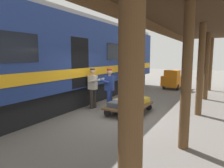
{
  "coord_description": "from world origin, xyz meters",
  "views": [
    {
      "loc": [
        -3.08,
        6.49,
        2.19
      ],
      "look_at": [
        0.63,
        -0.22,
        1.15
      ],
      "focal_mm": 32.2,
      "sensor_mm": 36.0,
      "label": 1
    }
  ],
  "objects_px": {
    "luggage_cart": "(129,106)",
    "suitcase_gray_aluminum": "(128,98)",
    "suitcase_red_plastic": "(129,94)",
    "baggage_tug": "(173,80)",
    "train_car": "(53,60)",
    "porter_in_overalls": "(109,88)",
    "suitcase_yellow_case": "(141,100)",
    "porter_by_door": "(93,87)",
    "suitcase_maroon_trunk": "(136,103)",
    "suitcase_black_hardshell": "(130,99)",
    "suitcase_tan_vintage": "(122,101)",
    "suitcase_slate_roller": "(116,104)",
    "suitcase_teal_softside": "(131,105)"
  },
  "relations": [
    {
      "from": "suitcase_red_plastic",
      "to": "porter_in_overalls",
      "type": "height_order",
      "value": "porter_in_overalls"
    },
    {
      "from": "suitcase_yellow_case",
      "to": "porter_in_overalls",
      "type": "relative_size",
      "value": 0.36
    },
    {
      "from": "train_car",
      "to": "suitcase_black_hardshell",
      "type": "relative_size",
      "value": 43.42
    },
    {
      "from": "suitcase_maroon_trunk",
      "to": "suitcase_black_hardshell",
      "type": "height_order",
      "value": "suitcase_black_hardshell"
    },
    {
      "from": "porter_in_overalls",
      "to": "suitcase_red_plastic",
      "type": "bearing_deg",
      "value": -141.06
    },
    {
      "from": "suitcase_tan_vintage",
      "to": "suitcase_black_hardshell",
      "type": "xyz_separation_m",
      "value": [
        -0.56,
        0.51,
        0.25
      ]
    },
    {
      "from": "suitcase_gray_aluminum",
      "to": "suitcase_slate_roller",
      "type": "height_order",
      "value": "suitcase_gray_aluminum"
    },
    {
      "from": "suitcase_yellow_case",
      "to": "baggage_tug",
      "type": "height_order",
      "value": "baggage_tug"
    },
    {
      "from": "suitcase_gray_aluminum",
      "to": "porter_in_overalls",
      "type": "xyz_separation_m",
      "value": [
        0.63,
        0.51,
        0.46
      ]
    },
    {
      "from": "suitcase_gray_aluminum",
      "to": "suitcase_yellow_case",
      "type": "bearing_deg",
      "value": 180.0
    },
    {
      "from": "porter_by_door",
      "to": "suitcase_maroon_trunk",
      "type": "bearing_deg",
      "value": -178.66
    },
    {
      "from": "porter_in_overalls",
      "to": "baggage_tug",
      "type": "xyz_separation_m",
      "value": [
        -1.07,
        -6.95,
        -0.3
      ]
    },
    {
      "from": "suitcase_maroon_trunk",
      "to": "porter_in_overalls",
      "type": "distance_m",
      "value": 1.31
    },
    {
      "from": "suitcase_black_hardshell",
      "to": "suitcase_red_plastic",
      "type": "bearing_deg",
      "value": -63.84
    },
    {
      "from": "suitcase_red_plastic",
      "to": "baggage_tug",
      "type": "relative_size",
      "value": 0.27
    },
    {
      "from": "baggage_tug",
      "to": "suitcase_slate_roller",
      "type": "bearing_deg",
      "value": 86.61
    },
    {
      "from": "luggage_cart",
      "to": "suitcase_red_plastic",
      "type": "relative_size",
      "value": 3.94
    },
    {
      "from": "train_car",
      "to": "porter_in_overalls",
      "type": "distance_m",
      "value": 2.8
    },
    {
      "from": "luggage_cart",
      "to": "suitcase_tan_vintage",
      "type": "relative_size",
      "value": 3.43
    },
    {
      "from": "train_car",
      "to": "suitcase_red_plastic",
      "type": "bearing_deg",
      "value": -160.97
    },
    {
      "from": "suitcase_black_hardshell",
      "to": "porter_in_overalls",
      "type": "distance_m",
      "value": 1.33
    },
    {
      "from": "train_car",
      "to": "suitcase_yellow_case",
      "type": "bearing_deg",
      "value": -163.96
    },
    {
      "from": "suitcase_teal_softside",
      "to": "suitcase_black_hardshell",
      "type": "xyz_separation_m",
      "value": [
        0.03,
        -0.03,
        0.23
      ]
    },
    {
      "from": "porter_in_overalls",
      "to": "suitcase_gray_aluminum",
      "type": "bearing_deg",
      "value": -140.82
    },
    {
      "from": "luggage_cart",
      "to": "suitcase_black_hardshell",
      "type": "relative_size",
      "value": 4.92
    },
    {
      "from": "suitcase_tan_vintage",
      "to": "suitcase_red_plastic",
      "type": "height_order",
      "value": "suitcase_red_plastic"
    },
    {
      "from": "train_car",
      "to": "suitcase_maroon_trunk",
      "type": "distance_m",
      "value": 4.08
    },
    {
      "from": "suitcase_teal_softside",
      "to": "porter_in_overalls",
      "type": "xyz_separation_m",
      "value": [
        1.22,
        -0.58,
        0.46
      ]
    },
    {
      "from": "suitcase_teal_softside",
      "to": "porter_by_door",
      "type": "height_order",
      "value": "porter_by_door"
    },
    {
      "from": "suitcase_yellow_case",
      "to": "baggage_tug",
      "type": "bearing_deg",
      "value": -88.71
    },
    {
      "from": "train_car",
      "to": "suitcase_tan_vintage",
      "type": "height_order",
      "value": "train_car"
    },
    {
      "from": "train_car",
      "to": "suitcase_tan_vintage",
      "type": "relative_size",
      "value": 30.25
    },
    {
      "from": "porter_by_door",
      "to": "baggage_tug",
      "type": "height_order",
      "value": "porter_by_door"
    },
    {
      "from": "suitcase_maroon_trunk",
      "to": "suitcase_slate_roller",
      "type": "bearing_deg",
      "value": 42.77
    },
    {
      "from": "luggage_cart",
      "to": "suitcase_gray_aluminum",
      "type": "distance_m",
      "value": 0.64
    },
    {
      "from": "suitcase_tan_vintage",
      "to": "suitcase_teal_softside",
      "type": "bearing_deg",
      "value": 137.23
    },
    {
      "from": "luggage_cart",
      "to": "baggage_tug",
      "type": "distance_m",
      "value": 7.0
    },
    {
      "from": "train_car",
      "to": "suitcase_black_hardshell",
      "type": "bearing_deg",
      "value": -179.85
    },
    {
      "from": "porter_in_overalls",
      "to": "suitcase_tan_vintage",
      "type": "bearing_deg",
      "value": 176.79
    },
    {
      "from": "train_car",
      "to": "suitcase_yellow_case",
      "type": "relative_size",
      "value": 28.92
    },
    {
      "from": "suitcase_yellow_case",
      "to": "suitcase_maroon_trunk",
      "type": "xyz_separation_m",
      "value": [
        -0.0,
        0.55,
        0.01
      ]
    },
    {
      "from": "suitcase_slate_roller",
      "to": "porter_in_overalls",
      "type": "height_order",
      "value": "porter_in_overalls"
    },
    {
      "from": "suitcase_yellow_case",
      "to": "suitcase_slate_roller",
      "type": "xyz_separation_m",
      "value": [
        0.59,
        1.09,
        -0.01
      ]
    },
    {
      "from": "train_car",
      "to": "suitcase_slate_roller",
      "type": "relative_size",
      "value": 31.04
    },
    {
      "from": "train_car",
      "to": "suitcase_yellow_case",
      "type": "xyz_separation_m",
      "value": [
        -3.72,
        -1.07,
        -1.61
      ]
    },
    {
      "from": "suitcase_gray_aluminum",
      "to": "suitcase_slate_roller",
      "type": "distance_m",
      "value": 1.1
    },
    {
      "from": "baggage_tug",
      "to": "porter_by_door",
      "type": "bearing_deg",
      "value": 75.6
    },
    {
      "from": "luggage_cart",
      "to": "suitcase_yellow_case",
      "type": "relative_size",
      "value": 3.28
    },
    {
      "from": "suitcase_slate_roller",
      "to": "baggage_tug",
      "type": "height_order",
      "value": "baggage_tug"
    },
    {
      "from": "suitcase_gray_aluminum",
      "to": "suitcase_tan_vintage",
      "type": "relative_size",
      "value": 0.79
    }
  ]
}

